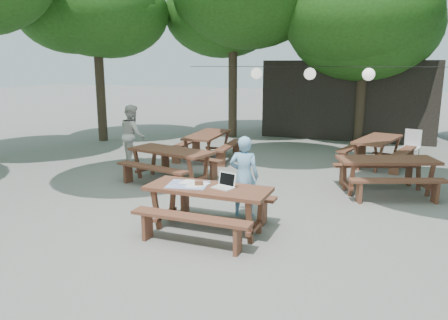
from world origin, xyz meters
TOP-DOWN VIEW (x-y plane):
  - ground at (0.00, 0.00)m, footprint 80.00×80.00m
  - pavilion at (0.50, 10.50)m, footprint 6.00×3.00m
  - main_picnic_table at (-0.51, -0.54)m, footprint 2.00×1.58m
  - picnic_table_nw at (-2.57, 2.00)m, footprint 2.18×1.94m
  - picnic_table_ne at (2.10, 2.81)m, footprint 2.35×2.16m
  - picnic_table_far_w at (-2.74, 4.46)m, footprint 1.70×2.05m
  - picnic_table_far_e at (1.79, 5.43)m, footprint 1.98×2.22m
  - woman at (-0.22, 0.39)m, footprint 0.58×0.42m
  - second_person at (-4.41, 3.23)m, footprint 0.98×0.99m
  - plastic_chair at (2.63, 6.24)m, footprint 0.54×0.54m
  - laptop at (-0.25, -0.47)m, footprint 0.39×0.34m
  - tabletop_clutter at (-0.83, -0.53)m, footprint 0.75×0.67m
  - paper_lanterns at (-0.19, 6.00)m, footprint 9.00×0.34m

SIDE VIEW (x-z plane):
  - ground at x=0.00m, z-range 0.00..0.00m
  - plastic_chair at x=2.63m, z-range -0.19..0.71m
  - main_picnic_table at x=-0.51m, z-range 0.01..0.76m
  - picnic_table_nw at x=-2.57m, z-range 0.01..0.76m
  - picnic_table_ne at x=2.10m, z-range 0.01..0.76m
  - picnic_table_far_w at x=-2.74m, z-range 0.01..0.76m
  - picnic_table_far_e at x=1.79m, z-range 0.01..0.76m
  - woman at x=-0.22m, z-range 0.00..1.46m
  - tabletop_clutter at x=-0.83m, z-range 0.72..0.80m
  - second_person at x=-4.41m, z-range 0.00..1.62m
  - laptop at x=-0.25m, z-range 0.69..0.93m
  - pavilion at x=0.50m, z-range 0.00..2.80m
  - paper_lanterns at x=-0.19m, z-range 2.21..2.59m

